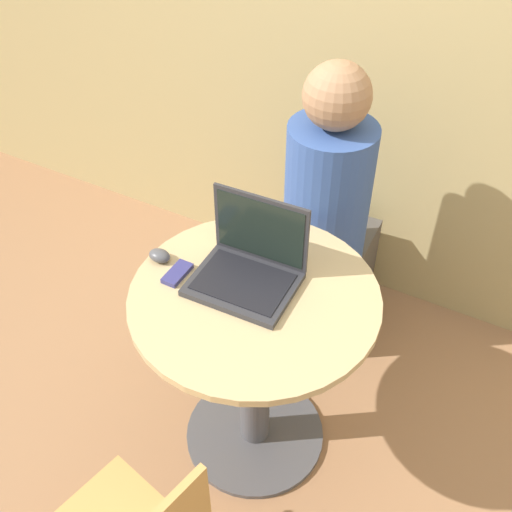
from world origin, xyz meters
The scene contains 6 objects.
ground_plane centered at (0.00, 0.00, 0.00)m, with size 12.00×12.00×0.00m, color #9E704C.
round_table centered at (0.00, 0.00, 0.49)m, with size 0.74×0.74×0.75m.
laptop centered at (-0.05, 0.05, 0.80)m, with size 0.31×0.25×0.25m.
cell_phone centered at (-0.24, -0.04, 0.76)m, with size 0.05×0.11×0.02m.
computer_mouse centered at (-0.33, -0.01, 0.77)m, with size 0.07×0.05×0.04m.
person_seated centered at (-0.02, 0.62, 0.53)m, with size 0.31×0.49×1.23m.
Camera 1 is at (0.59, -1.08, 2.00)m, focal length 42.00 mm.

